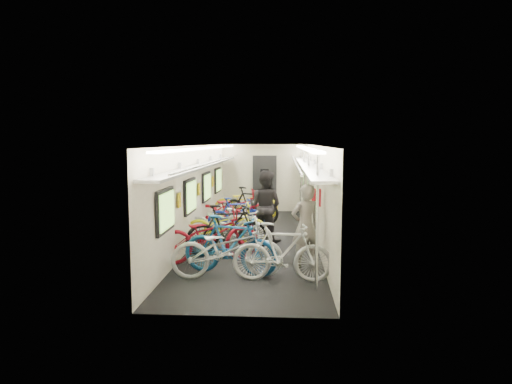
# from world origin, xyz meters

# --- Properties ---
(train_car_shell) EXTENTS (10.00, 10.00, 10.00)m
(train_car_shell) POSITION_xyz_m (-0.36, 0.71, 1.66)
(train_car_shell) COLOR black
(train_car_shell) RESTS_ON ground
(bicycle_0) EXTENTS (2.14, 1.04, 1.08)m
(bicycle_0) POSITION_xyz_m (-0.33, -3.16, 0.54)
(bicycle_0) COLOR #AEAEB2
(bicycle_0) RESTS_ON ground
(bicycle_1) EXTENTS (1.95, 0.99, 1.13)m
(bicycle_1) POSITION_xyz_m (-0.31, -2.94, 0.56)
(bicycle_1) COLOR #164D88
(bicycle_1) RESTS_ON ground
(bicycle_2) EXTENTS (2.24, 1.45, 1.11)m
(bicycle_2) POSITION_xyz_m (-0.85, -2.05, 0.56)
(bicycle_2) COLOR maroon
(bicycle_2) RESTS_ON ground
(bicycle_3) EXTENTS (1.95, 1.16, 1.13)m
(bicycle_3) POSITION_xyz_m (-0.53, -1.44, 0.57)
(bicycle_3) COLOR black
(bicycle_3) RESTS_ON ground
(bicycle_4) EXTENTS (2.06, 0.97, 1.04)m
(bicycle_4) POSITION_xyz_m (-0.67, -0.66, 0.52)
(bicycle_4) COLOR yellow
(bicycle_4) RESTS_ON ground
(bicycle_5) EXTENTS (1.66, 0.97, 0.96)m
(bicycle_5) POSITION_xyz_m (-0.30, -0.93, 0.48)
(bicycle_5) COLOR silver
(bicycle_5) RESTS_ON ground
(bicycle_6) EXTENTS (2.05, 1.00, 1.03)m
(bicycle_6) POSITION_xyz_m (-0.77, -0.39, 0.52)
(bicycle_6) COLOR #ACABB0
(bicycle_6) RESTS_ON ground
(bicycle_7) EXTENTS (1.67, 0.87, 0.97)m
(bicycle_7) POSITION_xyz_m (-0.61, 1.11, 0.48)
(bicycle_7) COLOR #1A31A0
(bicycle_7) RESTS_ON ground
(bicycle_8) EXTENTS (2.30, 1.16, 1.15)m
(bicycle_8) POSITION_xyz_m (-0.75, 1.41, 0.58)
(bicycle_8) COLOR maroon
(bicycle_8) RESTS_ON ground
(bicycle_9) EXTENTS (1.92, 1.22, 1.12)m
(bicycle_9) POSITION_xyz_m (-0.32, 2.48, 0.56)
(bicycle_9) COLOR black
(bicycle_9) RESTS_ON ground
(bicycle_10) EXTENTS (2.12, 0.92, 1.08)m
(bicycle_10) POSITION_xyz_m (-0.52, 3.15, 0.54)
(bicycle_10) COLOR yellow
(bicycle_10) RESTS_ON ground
(bicycle_11) EXTENTS (1.80, 0.56, 1.08)m
(bicycle_11) POSITION_xyz_m (0.68, -3.33, 0.54)
(bicycle_11) COLOR #BABABC
(bicycle_11) RESTS_ON ground
(bicycle_12) EXTENTS (1.77, 0.80, 0.90)m
(bicycle_12) POSITION_xyz_m (-0.67, 2.99, 0.45)
(bicycle_12) COLOR slate
(bicycle_12) RESTS_ON ground
(passenger_near) EXTENTS (0.72, 0.62, 1.67)m
(passenger_near) POSITION_xyz_m (1.13, -2.34, 0.83)
(passenger_near) COLOR gray
(passenger_near) RESTS_ON ground
(passenger_mid) EXTENTS (1.06, 0.95, 1.79)m
(passenger_mid) POSITION_xyz_m (0.23, -0.07, 0.89)
(passenger_mid) COLOR black
(passenger_mid) RESTS_ON ground
(backpack) EXTENTS (0.29, 0.23, 0.38)m
(backpack) POSITION_xyz_m (1.45, -1.33, 1.28)
(backpack) COLOR #A4101A
(backpack) RESTS_ON passenger_near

